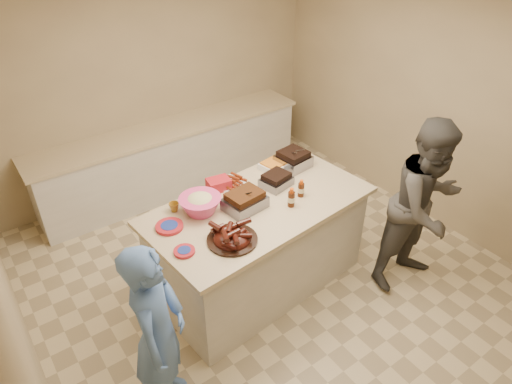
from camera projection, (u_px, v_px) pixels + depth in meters
room at (274, 280)px, 4.76m from camera, size 4.50×5.00×2.70m
back_counter at (173, 158)px, 5.99m from camera, size 3.60×0.64×0.90m
island at (259, 281)px, 4.74m from camera, size 2.19×1.29×0.99m
rib_platter at (232, 241)px, 3.75m from camera, size 0.50×0.50×0.17m
pulled_pork_tray at (245, 208)px, 4.13m from camera, size 0.39×0.31×0.11m
brisket_tray at (276, 186)px, 4.44m from camera, size 0.32×0.29×0.08m
roasting_pan at (293, 166)px, 4.74m from camera, size 0.34×0.34×0.12m
coleslaw_bowl at (201, 212)px, 4.08m from camera, size 0.41×0.41×0.26m
sausage_plate at (230, 184)px, 4.46m from camera, size 0.40×0.40×0.05m
mac_cheese_dish at (276, 168)px, 4.72m from camera, size 0.36×0.29×0.08m
bbq_bottle_a at (291, 206)px, 4.16m from camera, size 0.07×0.07×0.19m
bbq_bottle_b at (301, 196)px, 4.29m from camera, size 0.06×0.06×0.17m
mustard_bottle at (239, 206)px, 4.15m from camera, size 0.05×0.05×0.13m
sauce_bowl at (249, 200)px, 4.23m from camera, size 0.14×0.06×0.14m
plate_stack_large at (170, 228)px, 3.89m from camera, size 0.26×0.26×0.03m
plate_stack_small at (184, 252)px, 3.63m from camera, size 0.19×0.19×0.02m
plastic_cup at (175, 211)px, 4.09m from camera, size 0.10×0.09×0.09m
basket_stack at (219, 189)px, 4.39m from camera, size 0.24×0.19×0.11m
guest_gray at (408, 275)px, 4.82m from camera, size 0.95×1.82×0.67m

